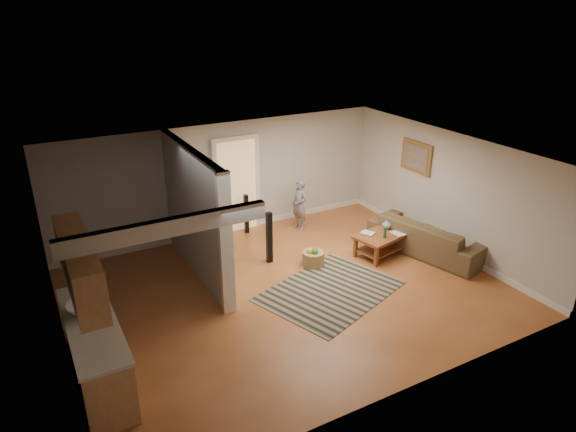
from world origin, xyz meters
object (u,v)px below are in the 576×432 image
object	(u,v)px
sofa	(426,252)
child	(299,228)
toy_basket	(313,258)
toddler	(218,250)
speaker_left	(269,238)
coffee_table	(383,238)
tv_console	(196,225)
speaker_right	(246,214)

from	to	relation	value
sofa	child	size ratio (longest dim) A/B	2.08
child	sofa	bearing A→B (deg)	26.03
toy_basket	toddler	world-z (taller)	toddler
speaker_left	toy_basket	xyz separation A→B (m)	(0.70, -0.54, -0.38)
coffee_table	child	world-z (taller)	coffee_table
tv_console	toy_basket	distance (m)	2.47
sofa	child	world-z (taller)	child
toy_basket	toddler	distance (m)	2.10
speaker_right	speaker_left	bearing A→B (deg)	-91.63
speaker_left	child	size ratio (longest dim) A/B	0.91
sofa	coffee_table	bearing A→B (deg)	51.14
coffee_table	toy_basket	distance (m)	1.57
tv_console	child	bearing A→B (deg)	-15.03
tv_console	speaker_right	distance (m)	1.44
tv_console	coffee_table	bearing A→B (deg)	-45.84
coffee_table	speaker_left	world-z (taller)	speaker_left
speaker_left	coffee_table	bearing A→B (deg)	-15.88
speaker_left	tv_console	bearing A→B (deg)	142.58
toy_basket	tv_console	bearing A→B (deg)	140.00
toy_basket	child	bearing A→B (deg)	68.89
speaker_left	toddler	xyz separation A→B (m)	(-0.74, 0.99, -0.54)
coffee_table	toddler	bearing A→B (deg)	148.85
speaker_right	toddler	size ratio (longest dim) A/B	0.96
sofa	coffee_table	xyz separation A→B (m)	(-0.85, 0.39, 0.36)
coffee_table	child	bearing A→B (deg)	114.78
tv_console	toy_basket	world-z (taller)	tv_console
child	tv_console	bearing A→B (deg)	-98.38
toddler	coffee_table	bearing A→B (deg)	168.03
toy_basket	speaker_right	bearing A→B (deg)	104.04
sofa	speaker_right	distance (m)	3.99
tv_console	toy_basket	bearing A→B (deg)	-57.62
toy_basket	child	size ratio (longest dim) A/B	0.37
coffee_table	child	distance (m)	2.15
speaker_right	child	world-z (taller)	speaker_right
tv_console	speaker_left	bearing A→B (deg)	-58.94
child	toddler	xyz separation A→B (m)	(-2.08, -0.13, 0.00)
speaker_left	child	world-z (taller)	speaker_left
speaker_left	speaker_right	world-z (taller)	speaker_left
sofa	tv_console	size ratio (longest dim) A/B	1.96
tv_console	sofa	bearing A→B (deg)	-45.08
toy_basket	child	world-z (taller)	child
coffee_table	toy_basket	xyz separation A→B (m)	(-1.53, 0.26, -0.20)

